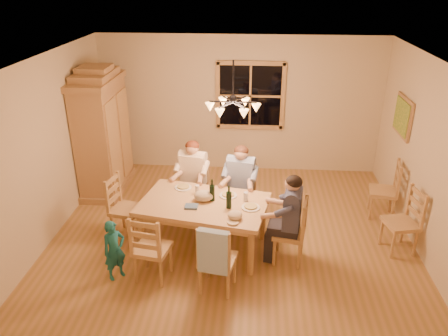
# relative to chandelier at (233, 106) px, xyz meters

# --- Properties ---
(floor) EXTENTS (5.50, 5.50, 0.00)m
(floor) POSITION_rel_chandelier_xyz_m (0.00, 0.00, -2.08)
(floor) COLOR olive
(floor) RESTS_ON ground
(ceiling) EXTENTS (5.50, 5.00, 0.02)m
(ceiling) POSITION_rel_chandelier_xyz_m (0.00, 0.00, 0.62)
(ceiling) COLOR white
(ceiling) RESTS_ON wall_back
(wall_back) EXTENTS (5.50, 0.02, 2.70)m
(wall_back) POSITION_rel_chandelier_xyz_m (0.00, 2.50, -0.73)
(wall_back) COLOR beige
(wall_back) RESTS_ON floor
(wall_left) EXTENTS (0.02, 5.00, 2.70)m
(wall_left) POSITION_rel_chandelier_xyz_m (-2.75, 0.00, -0.73)
(wall_left) COLOR beige
(wall_left) RESTS_ON floor
(wall_right) EXTENTS (0.02, 5.00, 2.70)m
(wall_right) POSITION_rel_chandelier_xyz_m (2.75, 0.00, -0.73)
(wall_right) COLOR beige
(wall_right) RESTS_ON floor
(window) EXTENTS (1.30, 0.06, 1.30)m
(window) POSITION_rel_chandelier_xyz_m (0.20, 2.47, -0.53)
(window) COLOR black
(window) RESTS_ON wall_back
(painting) EXTENTS (0.06, 0.78, 0.64)m
(painting) POSITION_rel_chandelier_xyz_m (2.71, 1.20, -0.48)
(painting) COLOR #9F6A45
(painting) RESTS_ON wall_right
(chandelier) EXTENTS (0.77, 0.68, 0.71)m
(chandelier) POSITION_rel_chandelier_xyz_m (0.00, 0.00, 0.00)
(chandelier) COLOR black
(chandelier) RESTS_ON ceiling
(armoire) EXTENTS (0.66, 1.40, 2.30)m
(armoire) POSITION_rel_chandelier_xyz_m (-2.42, 1.40, -1.02)
(armoire) COLOR #9F6A45
(armoire) RESTS_ON floor
(dining_table) EXTENTS (1.96, 1.41, 0.76)m
(dining_table) POSITION_rel_chandelier_xyz_m (-0.39, -0.39, -1.42)
(dining_table) COLOR tan
(dining_table) RESTS_ON floor
(chair_far_left) EXTENTS (0.51, 0.49, 0.99)m
(chair_far_left) POSITION_rel_chandelier_xyz_m (-0.67, 0.52, -1.77)
(chair_far_left) COLOR tan
(chair_far_left) RESTS_ON floor
(chair_far_right) EXTENTS (0.51, 0.49, 0.99)m
(chair_far_right) POSITION_rel_chandelier_xyz_m (0.11, 0.37, -1.77)
(chair_far_right) COLOR tan
(chair_far_right) RESTS_ON floor
(chair_near_left) EXTENTS (0.51, 0.49, 0.99)m
(chair_near_left) POSITION_rel_chandelier_xyz_m (-0.98, -1.14, -1.77)
(chair_near_left) COLOR tan
(chair_near_left) RESTS_ON floor
(chair_near_right) EXTENTS (0.51, 0.49, 0.99)m
(chair_near_right) POSITION_rel_chandelier_xyz_m (-0.11, -1.31, -1.77)
(chair_near_right) COLOR tan
(chair_near_right) RESTS_ON floor
(chair_end_left) EXTENTS (0.49, 0.51, 0.99)m
(chair_end_left) POSITION_rel_chandelier_xyz_m (-1.61, -0.16, -1.77)
(chair_end_left) COLOR tan
(chair_end_left) RESTS_ON floor
(chair_end_right) EXTENTS (0.49, 0.51, 0.99)m
(chair_end_right) POSITION_rel_chandelier_xyz_m (0.83, -0.63, -1.77)
(chair_end_right) COLOR tan
(chair_end_right) RESTS_ON floor
(adult_woman) EXTENTS (0.45, 0.48, 0.87)m
(adult_woman) POSITION_rel_chandelier_xyz_m (-0.67, 0.52, -1.24)
(adult_woman) COLOR beige
(adult_woman) RESTS_ON floor
(adult_plaid_man) EXTENTS (0.45, 0.48, 0.87)m
(adult_plaid_man) POSITION_rel_chandelier_xyz_m (0.11, 0.37, -1.24)
(adult_plaid_man) COLOR #355492
(adult_plaid_man) RESTS_ON floor
(adult_slate_man) EXTENTS (0.48, 0.45, 0.87)m
(adult_slate_man) POSITION_rel_chandelier_xyz_m (0.83, -0.63, -1.24)
(adult_slate_man) COLOR #3D4362
(adult_slate_man) RESTS_ON floor
(towel) EXTENTS (0.39, 0.17, 0.58)m
(towel) POSITION_rel_chandelier_xyz_m (-0.14, -1.49, -1.38)
(towel) COLOR #92AFC6
(towel) RESTS_ON chair_near_right
(wine_bottle_a) EXTENTS (0.08, 0.08, 0.33)m
(wine_bottle_a) POSITION_rel_chandelier_xyz_m (-0.27, -0.33, -1.15)
(wine_bottle_a) COLOR black
(wine_bottle_a) RESTS_ON dining_table
(wine_bottle_b) EXTENTS (0.08, 0.08, 0.33)m
(wine_bottle_b) POSITION_rel_chandelier_xyz_m (-0.02, -0.52, -1.15)
(wine_bottle_b) COLOR black
(wine_bottle_b) RESTS_ON dining_table
(plate_woman) EXTENTS (0.26, 0.26, 0.02)m
(plate_woman) POSITION_rel_chandelier_xyz_m (-0.75, 0.02, -1.31)
(plate_woman) COLOR white
(plate_woman) RESTS_ON dining_table
(plate_plaid) EXTENTS (0.26, 0.26, 0.02)m
(plate_plaid) POSITION_rel_chandelier_xyz_m (-0.05, -0.18, -1.31)
(plate_plaid) COLOR white
(plate_plaid) RESTS_ON dining_table
(plate_slate) EXTENTS (0.26, 0.26, 0.02)m
(plate_slate) POSITION_rel_chandelier_xyz_m (0.29, -0.51, -1.31)
(plate_slate) COLOR white
(plate_slate) RESTS_ON dining_table
(wine_glass_a) EXTENTS (0.06, 0.06, 0.14)m
(wine_glass_a) POSITION_rel_chandelier_xyz_m (-0.51, -0.14, -1.25)
(wine_glass_a) COLOR silver
(wine_glass_a) RESTS_ON dining_table
(wine_glass_b) EXTENTS (0.06, 0.06, 0.14)m
(wine_glass_b) POSITION_rel_chandelier_xyz_m (0.21, -0.31, -1.25)
(wine_glass_b) COLOR silver
(wine_glass_b) RESTS_ON dining_table
(cap) EXTENTS (0.20, 0.20, 0.11)m
(cap) POSITION_rel_chandelier_xyz_m (0.08, -0.81, -1.26)
(cap) COLOR #CCB188
(cap) RESTS_ON dining_table
(napkin) EXTENTS (0.20, 0.17, 0.03)m
(napkin) POSITION_rel_chandelier_xyz_m (-0.54, -0.56, -1.30)
(napkin) COLOR #465F80
(napkin) RESTS_ON dining_table
(cloth_bundle) EXTENTS (0.28, 0.22, 0.15)m
(cloth_bundle) POSITION_rel_chandelier_xyz_m (-0.39, -0.34, -1.24)
(cloth_bundle) COLOR tan
(cloth_bundle) RESTS_ON dining_table
(child) EXTENTS (0.36, 0.37, 0.85)m
(child) POSITION_rel_chandelier_xyz_m (-1.48, -1.18, -1.65)
(child) COLOR #196A74
(child) RESTS_ON floor
(chair_spare_front) EXTENTS (0.51, 0.52, 0.99)m
(chair_spare_front) POSITION_rel_chandelier_xyz_m (2.45, -0.26, -1.77)
(chair_spare_front) COLOR tan
(chair_spare_front) RESTS_ON floor
(chair_spare_back) EXTENTS (0.49, 0.51, 0.99)m
(chair_spare_back) POSITION_rel_chandelier_xyz_m (2.45, 0.74, -1.77)
(chair_spare_back) COLOR tan
(chair_spare_back) RESTS_ON floor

